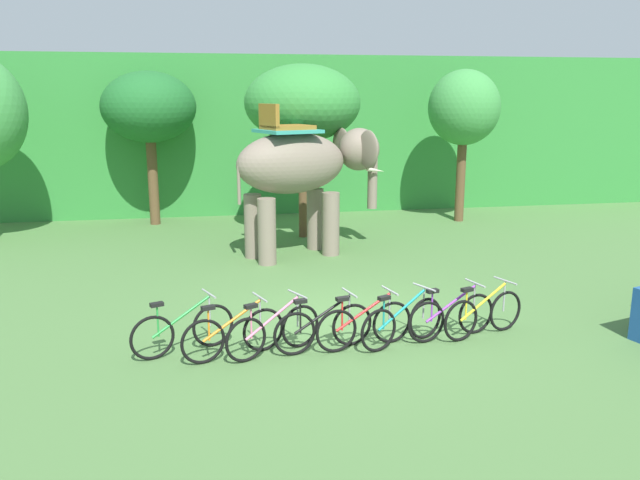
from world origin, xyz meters
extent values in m
plane|color=#4C753D|center=(0.00, 0.00, 0.00)|extent=(80.00, 80.00, 0.00)
cube|color=#338438|center=(0.00, 13.81, 2.64)|extent=(36.00, 6.00, 5.27)
cylinder|color=brown|center=(-4.04, 9.76, 1.33)|extent=(0.31, 0.31, 2.66)
ellipsoid|color=#1E6028|center=(-4.04, 9.76, 3.62)|extent=(2.84, 2.84, 2.14)
cylinder|color=brown|center=(0.28, 7.14, 1.41)|extent=(0.25, 0.25, 2.82)
ellipsoid|color=#338438|center=(0.28, 7.14, 3.76)|extent=(3.20, 3.20, 2.11)
cylinder|color=brown|center=(5.59, 8.56, 1.27)|extent=(0.29, 0.29, 2.55)
ellipsoid|color=#3D8E42|center=(5.59, 8.56, 3.60)|extent=(2.23, 2.23, 2.33)
ellipsoid|color=gray|center=(-0.34, 4.94, 2.35)|extent=(3.21, 2.34, 1.50)
cylinder|color=gray|center=(0.36, 5.62, 0.80)|extent=(0.44, 0.44, 1.60)
cylinder|color=gray|center=(0.64, 4.90, 0.80)|extent=(0.44, 0.44, 1.60)
cylinder|color=gray|center=(-1.32, 4.98, 0.80)|extent=(0.44, 0.44, 1.60)
cylinder|color=gray|center=(-1.04, 4.26, 0.80)|extent=(0.44, 0.44, 1.60)
ellipsoid|color=gray|center=(1.53, 5.66, 2.60)|extent=(1.38, 1.33, 1.10)
ellipsoid|color=gray|center=(1.17, 6.18, 2.65)|extent=(0.45, 0.84, 0.96)
ellipsoid|color=gray|center=(1.61, 5.02, 2.65)|extent=(0.45, 0.84, 0.96)
cylinder|color=gray|center=(1.95, 5.82, 1.70)|extent=(0.26, 0.26, 1.40)
cone|color=beige|center=(1.83, 6.00, 2.05)|extent=(0.57, 0.31, 0.21)
cone|color=beige|center=(1.98, 5.59, 2.05)|extent=(0.57, 0.31, 0.21)
cube|color=teal|center=(-0.43, 4.91, 3.13)|extent=(1.69, 1.71, 0.08)
cube|color=olive|center=(-0.43, 4.91, 3.22)|extent=(1.35, 1.23, 0.10)
cube|color=olive|center=(-0.90, 4.73, 3.50)|extent=(0.41, 0.88, 0.56)
cylinder|color=gray|center=(-1.67, 4.44, 1.90)|extent=(0.08, 0.08, 0.90)
torus|color=black|center=(-3.34, -1.10, 0.36)|extent=(0.68, 0.31, 0.71)
torus|color=black|center=(-2.41, -0.72, 0.36)|extent=(0.68, 0.31, 0.71)
cylinder|color=green|center=(-2.90, -0.92, 0.60)|extent=(0.92, 0.41, 0.54)
cylinder|color=green|center=(-3.25, -1.06, 0.61)|extent=(0.03, 0.03, 0.52)
cube|color=black|center=(-3.25, -1.06, 0.88)|extent=(0.22, 0.17, 0.06)
cylinder|color=#9E9EA3|center=(-2.46, -0.74, 0.64)|extent=(0.03, 0.03, 0.55)
cylinder|color=#9E9EA3|center=(-2.46, -0.74, 0.91)|extent=(0.23, 0.49, 0.03)
torus|color=black|center=(-2.57, -1.39, 0.36)|extent=(0.69, 0.28, 0.71)
torus|color=black|center=(-1.63, -1.06, 0.36)|extent=(0.69, 0.28, 0.71)
cylinder|color=orange|center=(-2.13, -1.24, 0.60)|extent=(0.93, 0.37, 0.54)
cylinder|color=orange|center=(-2.48, -1.36, 0.61)|extent=(0.03, 0.03, 0.52)
cube|color=black|center=(-2.48, -1.36, 0.88)|extent=(0.22, 0.16, 0.06)
cylinder|color=#9E9EA3|center=(-1.68, -1.08, 0.64)|extent=(0.03, 0.03, 0.55)
cylinder|color=#9E9EA3|center=(-1.68, -1.08, 0.91)|extent=(0.20, 0.50, 0.03)
torus|color=black|center=(-1.93, -1.44, 0.36)|extent=(0.66, 0.35, 0.71)
torus|color=black|center=(-1.03, -1.01, 0.36)|extent=(0.66, 0.35, 0.71)
cylinder|color=pink|center=(-1.51, -1.23, 0.60)|extent=(0.89, 0.46, 0.54)
cylinder|color=pink|center=(-1.84, -1.40, 0.61)|extent=(0.03, 0.03, 0.52)
cube|color=black|center=(-1.84, -1.40, 0.88)|extent=(0.22, 0.18, 0.06)
cylinder|color=#9E9EA3|center=(-1.08, -1.03, 0.64)|extent=(0.03, 0.03, 0.55)
cylinder|color=#9E9EA3|center=(-1.08, -1.03, 0.91)|extent=(0.25, 0.48, 0.03)
torus|color=black|center=(-1.17, -1.32, 0.36)|extent=(0.70, 0.21, 0.71)
torus|color=black|center=(-0.20, -1.09, 0.36)|extent=(0.70, 0.21, 0.71)
cylinder|color=black|center=(-0.71, -1.21, 0.60)|extent=(0.95, 0.27, 0.54)
cylinder|color=black|center=(-1.07, -1.30, 0.61)|extent=(0.03, 0.03, 0.52)
cube|color=black|center=(-1.07, -1.30, 0.88)|extent=(0.22, 0.14, 0.06)
cylinder|color=#9E9EA3|center=(-0.25, -1.10, 0.64)|extent=(0.03, 0.03, 0.55)
cylinder|color=#9E9EA3|center=(-0.25, -1.10, 0.91)|extent=(0.15, 0.51, 0.03)
torus|color=black|center=(-0.50, -1.32, 0.36)|extent=(0.70, 0.21, 0.71)
torus|color=black|center=(0.47, -1.10, 0.36)|extent=(0.70, 0.21, 0.71)
cylinder|color=red|center=(-0.04, -1.21, 0.60)|extent=(0.96, 0.26, 0.54)
cylinder|color=red|center=(-0.41, -1.30, 0.61)|extent=(0.03, 0.03, 0.52)
cube|color=black|center=(-0.41, -1.30, 0.88)|extent=(0.22, 0.14, 0.06)
cylinder|color=#9E9EA3|center=(0.42, -1.11, 0.64)|extent=(0.03, 0.03, 0.55)
cylinder|color=#9E9EA3|center=(0.42, -1.11, 0.91)|extent=(0.15, 0.51, 0.03)
torus|color=black|center=(0.16, -1.41, 0.36)|extent=(0.67, 0.33, 0.71)
torus|color=black|center=(1.07, -1.01, 0.36)|extent=(0.67, 0.33, 0.71)
cylinder|color=teal|center=(0.59, -1.22, 0.60)|extent=(0.91, 0.43, 0.54)
cylinder|color=teal|center=(0.25, -1.37, 0.61)|extent=(0.03, 0.03, 0.52)
cube|color=black|center=(0.25, -1.37, 0.88)|extent=(0.22, 0.17, 0.06)
cylinder|color=#9E9EA3|center=(1.03, -1.03, 0.64)|extent=(0.03, 0.03, 0.55)
cylinder|color=#9E9EA3|center=(1.03, -1.03, 0.91)|extent=(0.24, 0.49, 0.03)
torus|color=black|center=(1.03, -1.19, 0.36)|extent=(0.70, 0.22, 0.71)
torus|color=black|center=(2.00, -0.94, 0.36)|extent=(0.70, 0.22, 0.71)
cylinder|color=purple|center=(1.49, -1.07, 0.60)|extent=(0.95, 0.28, 0.54)
cylinder|color=purple|center=(1.12, -1.16, 0.61)|extent=(0.03, 0.03, 0.52)
cube|color=black|center=(1.12, -1.16, 0.88)|extent=(0.22, 0.15, 0.06)
cylinder|color=#9E9EA3|center=(1.95, -0.96, 0.64)|extent=(0.03, 0.03, 0.55)
cylinder|color=#9E9EA3|center=(1.95, -0.96, 0.91)|extent=(0.16, 0.51, 0.03)
torus|color=black|center=(1.61, -1.22, 0.36)|extent=(0.69, 0.28, 0.71)
torus|color=black|center=(2.56, -0.90, 0.36)|extent=(0.69, 0.28, 0.71)
cylinder|color=yellow|center=(2.06, -1.07, 0.60)|extent=(0.93, 0.36, 0.54)
cylinder|color=yellow|center=(1.71, -1.19, 0.61)|extent=(0.03, 0.03, 0.52)
cube|color=black|center=(1.71, -1.19, 0.88)|extent=(0.22, 0.16, 0.06)
cylinder|color=#9E9EA3|center=(2.51, -0.92, 0.64)|extent=(0.03, 0.03, 0.55)
cylinder|color=#9E9EA3|center=(2.51, -0.92, 0.91)|extent=(0.20, 0.50, 0.03)
camera|label=1|loc=(-2.45, -10.61, 4.00)|focal=35.87mm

